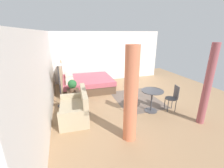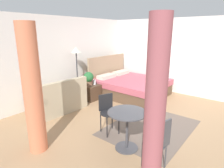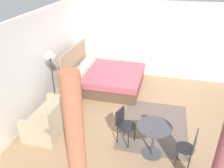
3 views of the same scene
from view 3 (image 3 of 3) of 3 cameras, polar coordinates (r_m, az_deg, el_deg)
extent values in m
cube|color=#9E7A56|center=(6.36, 7.88, -7.81)|extent=(8.22, 8.79, 0.02)
cube|color=silver|center=(6.55, -17.43, 5.11)|extent=(8.22, 0.12, 2.55)
cube|color=silver|center=(8.15, 10.50, 10.34)|extent=(0.12, 5.79, 2.55)
cube|color=#66564C|center=(6.07, 10.09, -9.80)|extent=(2.11, 1.62, 0.01)
cube|color=brown|center=(7.62, -1.14, 0.58)|extent=(1.91, 2.16, 0.35)
cube|color=#B25160|center=(7.50, -1.16, 2.41)|extent=(1.95, 2.20, 0.19)
cube|color=#997F60|center=(7.76, -9.02, 4.46)|extent=(1.93, 0.09, 1.26)
cube|color=beige|center=(7.32, -7.98, 2.79)|extent=(0.68, 0.33, 0.12)
cube|color=beige|center=(8.02, -5.84, 5.22)|extent=(0.68, 0.33, 0.12)
cube|color=tan|center=(5.97, -14.62, -8.64)|extent=(1.39, 0.87, 0.42)
cube|color=tan|center=(5.57, -12.23, -5.60)|extent=(1.35, 0.22, 0.48)
cube|color=tan|center=(6.24, -12.21, -3.45)|extent=(0.19, 0.80, 0.15)
cube|color=tan|center=(5.41, -18.15, -9.77)|extent=(0.19, 0.80, 0.15)
cube|color=#473323|center=(6.81, -9.64, -2.88)|extent=(0.51, 0.45, 0.47)
cylinder|color=brown|center=(6.58, -10.26, -0.99)|extent=(0.22, 0.22, 0.15)
sphere|color=#235B2D|center=(6.48, -10.42, 0.62)|extent=(0.31, 0.31, 0.31)
cylinder|color=silver|center=(6.74, -9.29, -0.11)|extent=(0.09, 0.09, 0.16)
cylinder|color=#2D2D33|center=(6.94, -13.35, -4.81)|extent=(0.31, 0.31, 0.02)
cylinder|color=#2D2D33|center=(6.58, -14.04, 0.62)|extent=(0.04, 0.04, 1.46)
cone|color=beige|center=(6.26, -14.90, 7.29)|extent=(0.30, 0.30, 0.18)
cylinder|color=#3F3F44|center=(5.31, 9.57, -16.17)|extent=(0.43, 0.43, 0.02)
cylinder|color=#3F3F44|center=(5.08, 9.88, -13.36)|extent=(0.05, 0.05, 0.71)
cylinder|color=#3F3F44|center=(4.85, 10.23, -10.11)|extent=(0.71, 0.71, 0.02)
cylinder|color=black|center=(5.24, 3.98, -13.37)|extent=(0.02, 0.02, 0.45)
cylinder|color=black|center=(5.43, 5.56, -11.71)|extent=(0.02, 0.02, 0.45)
cylinder|color=black|center=(5.35, 1.31, -12.25)|extent=(0.02, 0.02, 0.45)
cylinder|color=black|center=(5.53, 2.96, -10.68)|extent=(0.02, 0.02, 0.45)
cylinder|color=black|center=(5.23, 3.53, -10.00)|extent=(0.53, 0.53, 0.02)
cube|color=black|center=(5.19, 1.95, -7.72)|extent=(0.31, 0.15, 0.36)
cylinder|color=#3F3F44|center=(5.20, 15.80, -15.15)|extent=(0.02, 0.02, 0.42)
cylinder|color=#3F3F44|center=(5.01, 15.11, -17.00)|extent=(0.02, 0.02, 0.42)
cylinder|color=#3F3F44|center=(5.18, 18.65, -15.83)|extent=(0.02, 0.02, 0.42)
cylinder|color=#3F3F44|center=(5.00, 18.09, -17.72)|extent=(0.02, 0.02, 0.42)
cylinder|color=#3F3F44|center=(4.95, 17.28, -14.56)|extent=(0.44, 0.44, 0.02)
cube|color=#3F3F44|center=(4.80, 19.51, -13.01)|extent=(0.29, 0.10, 0.43)
cylinder|color=#994C51|center=(3.91, 25.03, -15.84)|extent=(0.20, 0.20, 2.27)
cylinder|color=#D1704C|center=(4.00, -8.93, -11.91)|extent=(0.31, 0.31, 2.27)
camera|label=1|loc=(2.91, -68.31, -15.54)|focal=24.34mm
camera|label=2|loc=(2.63, 52.99, -22.30)|focal=30.51mm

